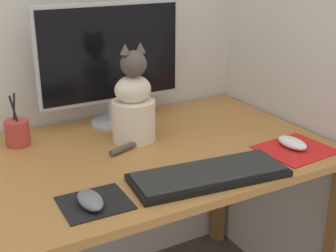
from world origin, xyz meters
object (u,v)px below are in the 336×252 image
computer_mouse_left (90,200)px  computer_mouse_right (292,143)px  monitor (112,59)px  pen_cup (17,132)px  keyboard (209,174)px  cat (133,105)px

computer_mouse_left → computer_mouse_right: (0.70, 0.03, -0.00)m
monitor → pen_cup: (-0.36, -0.04, -0.20)m
computer_mouse_left → monitor: bearing=61.2°
keyboard → cat: size_ratio=1.40×
keyboard → cat: (-0.06, 0.37, 0.11)m
computer_mouse_right → keyboard: bearing=-172.6°
keyboard → computer_mouse_left: bearing=-175.6°
keyboard → computer_mouse_left: (-0.35, 0.01, 0.01)m
monitor → pen_cup: 0.41m
computer_mouse_left → pen_cup: 0.50m
computer_mouse_right → computer_mouse_left: bearing=-177.4°
monitor → pen_cup: size_ratio=3.09×
keyboard → computer_mouse_left: 0.35m
monitor → cat: 0.22m
monitor → computer_mouse_right: 0.69m
computer_mouse_right → pen_cup: bearing=149.0°
monitor → keyboard: monitor is taller
monitor → keyboard: (0.06, -0.55, -0.23)m
keyboard → computer_mouse_right: bearing=14.0°
cat → pen_cup: (-0.35, 0.14, -0.08)m
computer_mouse_left → computer_mouse_right: bearing=2.6°
cat → pen_cup: cat is taller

